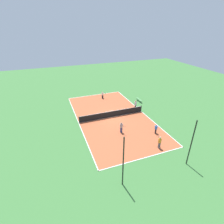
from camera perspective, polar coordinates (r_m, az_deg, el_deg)
name	(u,v)px	position (r m, az deg, el deg)	size (l,w,h in m)	color
ground_plane	(112,117)	(28.02, 0.00, -1.64)	(80.00, 80.00, 0.00)	#3D7538
court_surface	(112,117)	(28.02, 0.00, -1.62)	(10.85, 20.51, 0.02)	#B75633
tennis_net	(112,114)	(27.74, 0.00, -0.57)	(10.65, 0.10, 1.11)	black
bench	(139,99)	(33.88, 8.86, 4.08)	(0.36, 1.91, 0.45)	#4C8C4C
player_center_orange	(160,142)	(21.71, 15.30, -9.29)	(0.51, 0.98, 1.62)	#4C4C51
player_far_white	(103,95)	(34.71, -3.10, 5.69)	(0.86, 0.92, 1.40)	black
player_near_white	(136,105)	(30.17, 7.69, 2.43)	(0.87, 0.91, 1.70)	black
player_baseline_gray	(121,127)	(23.75, 3.08, -4.83)	(0.64, 0.99, 1.59)	navy
player_near_blue	(156,128)	(24.39, 14.17, -5.22)	(0.50, 0.50, 1.36)	black
tennis_ball_left_sideline	(108,136)	(23.37, -1.44, -7.97)	(0.07, 0.07, 0.07)	#CCE033
tennis_ball_far_baseline	(127,130)	(24.64, 4.92, -6.02)	(0.07, 0.07, 0.07)	#CCE033
tennis_ball_midcourt	(73,101)	(34.47, -12.49, 3.55)	(0.07, 0.07, 0.07)	#CCE033
fence_post_back_left	(191,143)	(19.52, 24.48, -9.33)	(0.12, 0.12, 5.37)	black
fence_post_back_right	(123,162)	(15.80, 3.68, -16.11)	(0.12, 0.12, 5.37)	black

